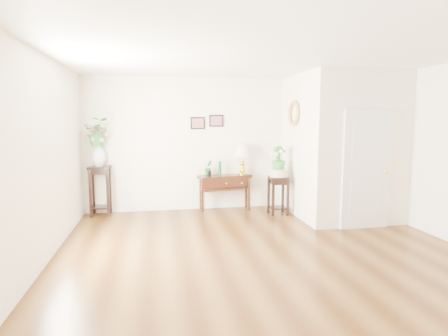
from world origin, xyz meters
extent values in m
cube|color=brown|center=(0.00, 0.00, 0.00)|extent=(6.00, 5.50, 0.02)
cube|color=white|center=(0.00, 0.00, 2.80)|extent=(6.00, 5.50, 0.02)
cube|color=#EEE4C8|center=(0.00, 2.75, 1.40)|extent=(6.00, 0.02, 2.80)
cube|color=#EEE4C8|center=(0.00, -2.75, 1.40)|extent=(6.00, 0.02, 2.80)
cube|color=#EEE4C8|center=(-3.00, 0.00, 1.40)|extent=(0.02, 5.50, 2.80)
cube|color=#EEE4C8|center=(3.00, 0.00, 1.40)|extent=(0.02, 5.50, 2.80)
cube|color=#EEE4C8|center=(2.10, 1.77, 1.40)|extent=(1.80, 1.95, 2.80)
cube|color=silver|center=(2.10, 0.78, 1.05)|extent=(0.90, 0.05, 2.10)
cube|color=black|center=(-0.65, 2.73, 1.85)|extent=(0.30, 0.02, 0.25)
cube|color=black|center=(-0.25, 2.73, 1.90)|extent=(0.30, 0.02, 0.25)
torus|color=tan|center=(1.16, 1.90, 2.05)|extent=(0.07, 0.51, 0.51)
cube|color=black|center=(-0.10, 2.57, 0.37)|extent=(1.18, 0.59, 0.75)
cube|color=yellow|center=(0.29, 2.57, 1.10)|extent=(0.48, 0.48, 0.66)
cylinder|color=#104420|center=(-0.20, 2.57, 0.92)|extent=(0.08, 0.08, 0.30)
imported|color=#28832A|center=(-0.45, 2.57, 0.90)|extent=(0.21, 0.19, 0.31)
cube|color=black|center=(-2.65, 2.57, 0.50)|extent=(0.43, 0.43, 1.00)
imported|color=#28832A|center=(-2.65, 2.57, 1.68)|extent=(0.52, 0.45, 0.56)
cube|color=black|center=(0.90, 1.98, 0.39)|extent=(0.39, 0.39, 0.78)
cylinder|color=beige|center=(0.90, 1.98, 0.86)|extent=(0.45, 0.45, 0.16)
imported|color=#28832A|center=(0.90, 1.98, 1.15)|extent=(0.31, 0.31, 0.50)
camera|label=1|loc=(-1.53, -5.17, 1.92)|focal=30.00mm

